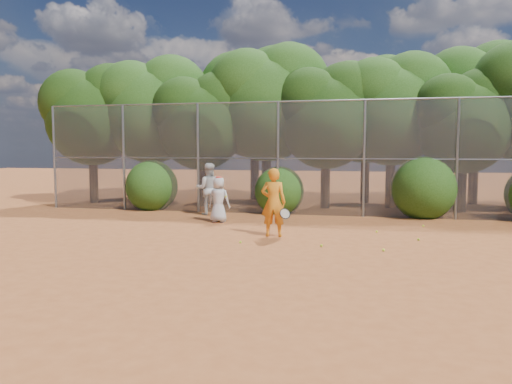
# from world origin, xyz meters

# --- Properties ---
(ground) EXTENTS (80.00, 80.00, 0.00)m
(ground) POSITION_xyz_m (0.00, 0.00, 0.00)
(ground) COLOR #A35225
(ground) RESTS_ON ground
(fence_back) EXTENTS (20.05, 0.09, 4.03)m
(fence_back) POSITION_xyz_m (-0.12, 6.00, 2.05)
(fence_back) COLOR gray
(fence_back) RESTS_ON ground
(tree_0) EXTENTS (4.38, 3.81, 6.00)m
(tree_0) POSITION_xyz_m (-9.44, 8.04, 3.93)
(tree_0) COLOR black
(tree_0) RESTS_ON ground
(tree_1) EXTENTS (4.64, 4.03, 6.35)m
(tree_1) POSITION_xyz_m (-6.94, 8.54, 4.16)
(tree_1) COLOR black
(tree_1) RESTS_ON ground
(tree_2) EXTENTS (3.99, 3.47, 5.47)m
(tree_2) POSITION_xyz_m (-4.45, 7.83, 3.58)
(tree_2) COLOR black
(tree_2) RESTS_ON ground
(tree_3) EXTENTS (4.89, 4.26, 6.70)m
(tree_3) POSITION_xyz_m (-1.94, 8.84, 4.40)
(tree_3) COLOR black
(tree_3) RESTS_ON ground
(tree_4) EXTENTS (4.19, 3.64, 5.73)m
(tree_4) POSITION_xyz_m (0.55, 8.24, 3.76)
(tree_4) COLOR black
(tree_4) RESTS_ON ground
(tree_5) EXTENTS (4.51, 3.92, 6.17)m
(tree_5) POSITION_xyz_m (3.06, 9.04, 4.05)
(tree_5) COLOR black
(tree_5) RESTS_ON ground
(tree_6) EXTENTS (3.86, 3.36, 5.29)m
(tree_6) POSITION_xyz_m (5.55, 8.03, 3.47)
(tree_6) COLOR black
(tree_6) RESTS_ON ground
(tree_9) EXTENTS (4.83, 4.20, 6.62)m
(tree_9) POSITION_xyz_m (-7.94, 10.84, 4.34)
(tree_9) COLOR black
(tree_9) RESTS_ON ground
(tree_10) EXTENTS (5.15, 4.48, 7.06)m
(tree_10) POSITION_xyz_m (-2.93, 11.05, 4.63)
(tree_10) COLOR black
(tree_10) RESTS_ON ground
(tree_11) EXTENTS (4.64, 4.03, 6.35)m
(tree_11) POSITION_xyz_m (2.06, 10.64, 4.16)
(tree_11) COLOR black
(tree_11) RESTS_ON ground
(tree_12) EXTENTS (5.02, 4.37, 6.88)m
(tree_12) POSITION_xyz_m (6.56, 11.24, 4.51)
(tree_12) COLOR black
(tree_12) RESTS_ON ground
(bush_0) EXTENTS (2.00, 2.00, 2.00)m
(bush_0) POSITION_xyz_m (-6.00, 6.30, 1.00)
(bush_0) COLOR #204711
(bush_0) RESTS_ON ground
(bush_1) EXTENTS (1.80, 1.80, 1.80)m
(bush_1) POSITION_xyz_m (-1.00, 6.30, 0.90)
(bush_1) COLOR #204711
(bush_1) RESTS_ON ground
(bush_2) EXTENTS (2.20, 2.20, 2.20)m
(bush_2) POSITION_xyz_m (4.00, 6.30, 1.10)
(bush_2) COLOR #204711
(bush_2) RESTS_ON ground
(player_yellow) EXTENTS (0.87, 0.60, 1.84)m
(player_yellow) POSITION_xyz_m (-0.30, 1.53, 0.92)
(player_yellow) COLOR orange
(player_yellow) RESTS_ON ground
(player_teen) EXTENTS (0.74, 0.50, 1.48)m
(player_teen) POSITION_xyz_m (-2.49, 3.67, 0.74)
(player_teen) COLOR silver
(player_teen) RESTS_ON ground
(player_white) EXTENTS (1.04, 0.90, 1.84)m
(player_white) POSITION_xyz_m (-3.38, 5.31, 0.92)
(player_white) COLOR silver
(player_white) RESTS_ON ground
(ball_0) EXTENTS (0.07, 0.07, 0.07)m
(ball_0) POSITION_xyz_m (1.10, 0.36, 0.03)
(ball_0) COLOR #D0EC2A
(ball_0) RESTS_ON ground
(ball_1) EXTENTS (0.07, 0.07, 0.07)m
(ball_1) POSITION_xyz_m (2.42, 2.72, 0.03)
(ball_1) COLOR #D0EC2A
(ball_1) RESTS_ON ground
(ball_2) EXTENTS (0.07, 0.07, 0.07)m
(ball_2) POSITION_xyz_m (2.54, 0.15, 0.03)
(ball_2) COLOR #D0EC2A
(ball_2) RESTS_ON ground
(ball_3) EXTENTS (0.07, 0.07, 0.07)m
(ball_3) POSITION_xyz_m (3.45, 1.72, 0.03)
(ball_3) COLOR #D0EC2A
(ball_3) RESTS_ON ground
(ball_4) EXTENTS (0.07, 0.07, 0.07)m
(ball_4) POSITION_xyz_m (-0.91, 0.36, 0.03)
(ball_4) COLOR #D0EC2A
(ball_4) RESTS_ON ground
(ball_5) EXTENTS (0.07, 0.07, 0.07)m
(ball_5) POSITION_xyz_m (3.80, 4.09, 0.03)
(ball_5) COLOR #D0EC2A
(ball_5) RESTS_ON ground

